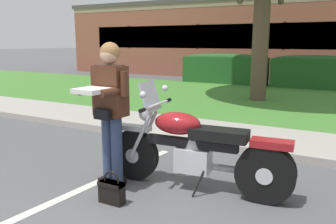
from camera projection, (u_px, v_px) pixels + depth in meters
The scene contains 10 objects.
curb_strip at pixel (255, 151), 5.36m from camera, with size 60.00×0.20×0.12m, color #ADA89E.
concrete_walk at pixel (268, 139), 6.10m from camera, with size 60.00×1.50×0.08m, color #ADA89E.
grass_lawn at pixel (302, 104), 9.54m from camera, with size 60.00×6.49×0.06m, color #478433.
stall_stripe_0 at pixel (50, 203), 3.73m from camera, with size 0.12×4.40×0.01m, color silver.
motorcycle at pixel (202, 150), 3.98m from camera, with size 2.24×0.82×1.26m.
rider_person at pixel (110, 103), 4.02m from camera, with size 0.54×0.60×1.70m.
handbag at pixel (112, 190), 3.73m from camera, with size 0.28×0.13×0.36m.
hedge_left at pixel (225, 68), 14.09m from camera, with size 3.37×0.90×1.24m.
hedge_center_left at pixel (315, 72), 12.49m from camera, with size 3.01×0.90×1.24m.
brick_building at pixel (301, 39), 18.76m from camera, with size 23.69×9.54×3.72m.
Camera 1 is at (1.28, -2.23, 1.71)m, focal length 37.21 mm.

